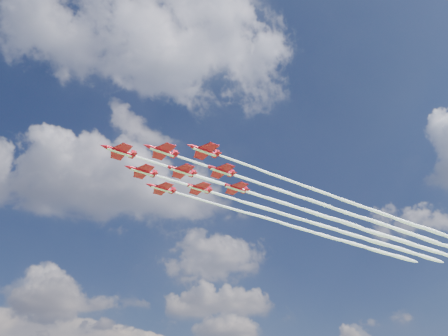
{
  "coord_description": "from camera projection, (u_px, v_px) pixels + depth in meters",
  "views": [
    {
      "loc": [
        1.83,
        -116.15,
        4.0
      ],
      "look_at": [
        21.48,
        4.49,
        77.14
      ],
      "focal_mm": 35.0,
      "sensor_mm": 36.0,
      "label": 1
    }
  ],
  "objects": [
    {
      "name": "jet_row3_starb",
      "position": [
        303.0,
        229.0,
        180.25
      ],
      "size": [
        126.03,
        59.51,
        2.82
      ],
      "rotation": [
        0.0,
        0.0,
        0.42
      ],
      "color": "red"
    },
    {
      "name": "jet_row4_starb",
      "position": [
        334.0,
        229.0,
        180.13
      ],
      "size": [
        126.03,
        59.51,
        2.82
      ],
      "rotation": [
        0.0,
        0.0,
        0.42
      ],
      "color": "red"
    },
    {
      "name": "jet_row2_starb",
      "position": [
        296.0,
        218.0,
        170.24
      ],
      "size": [
        126.03,
        59.51,
        2.82
      ],
      "rotation": [
        0.0,
        0.0,
        0.42
      ],
      "color": "red"
    },
    {
      "name": "jet_row3_centre",
      "position": [
        328.0,
        218.0,
        170.11
      ],
      "size": [
        126.03,
        59.51,
        2.82
      ],
      "rotation": [
        0.0,
        0.0,
        0.42
      ],
      "color": "red"
    },
    {
      "name": "jet_tail",
      "position": [
        365.0,
        229.0,
        180.0
      ],
      "size": [
        126.03,
        59.51,
        2.82
      ],
      "rotation": [
        0.0,
        0.0,
        0.42
      ],
      "color": "red"
    },
    {
      "name": "jet_row4_port",
      "position": [
        361.0,
        217.0,
        169.99
      ],
      "size": [
        126.03,
        59.51,
        2.82
      ],
      "rotation": [
        0.0,
        0.0,
        0.42
      ],
      "color": "red"
    },
    {
      "name": "jet_row3_port",
      "position": [
        356.0,
        204.0,
        159.98
      ],
      "size": [
        126.03,
        59.51,
        2.82
      ],
      "rotation": [
        0.0,
        0.0,
        0.42
      ],
      "color": "red"
    },
    {
      "name": "jet_row2_port",
      "position": [
        322.0,
        204.0,
        160.1
      ],
      "size": [
        126.03,
        59.51,
        2.82
      ],
      "rotation": [
        0.0,
        0.0,
        0.42
      ],
      "color": "red"
    },
    {
      "name": "jet_lead",
      "position": [
        287.0,
        204.0,
        160.22
      ],
      "size": [
        126.03,
        59.51,
        2.82
      ],
      "rotation": [
        0.0,
        0.0,
        0.42
      ],
      "color": "red"
    }
  ]
}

